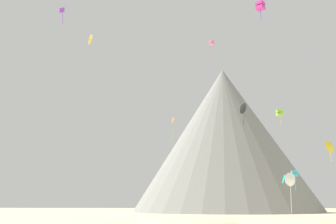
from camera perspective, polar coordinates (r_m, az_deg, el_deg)
The scene contains 12 objects.
rock_massif at distance 141.59m, azimuth 8.34°, elevation -4.32°, with size 88.70×88.70×50.05m.
kite_black_mid at distance 92.35m, azimuth 10.59°, elevation 0.48°, with size 1.68×2.44×5.03m.
kite_lime_mid at distance 87.79m, azimuth 15.58°, elevation -0.09°, with size 1.38×1.33×3.50m.
kite_white_low at distance 71.52m, azimuth 17.08°, elevation -9.20°, with size 2.19×1.52×6.67m.
kite_violet_high at distance 76.46m, azimuth -14.84°, elevation 13.61°, with size 1.01×0.40×3.26m.
kite_yellow_low at distance 78.07m, azimuth 22.06°, elevation -4.59°, with size 2.21×1.95×3.77m.
kite_orange_mid at distance 86.59m, azimuth 0.72°, elevation -1.70°, with size 0.72×0.77×5.18m.
kite_gold_high at distance 100.95m, azimuth -11.09°, elevation 10.11°, with size 2.00×2.43×4.71m.
kite_pink_high at distance 89.76m, azimuth 6.22°, elevation 9.70°, with size 1.27×1.26×5.28m.
kite_magenta_high at distance 77.84m, azimuth 13.00°, elevation 14.51°, with size 1.89×1.89×3.60m.
kite_teal_low at distance 76.55m, azimuth 16.17°, elevation -9.13°, with size 0.68×1.15×1.55m.
kite_cyan_low at distance 81.60m, azimuth 17.57°, elevation -8.35°, with size 1.18×1.16×3.91m.
Camera 1 is at (2.83, -32.74, 3.04)m, focal length 42.82 mm.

